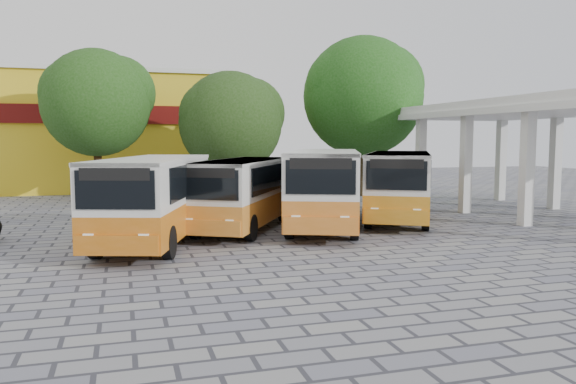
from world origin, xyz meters
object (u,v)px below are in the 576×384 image
object	(u,v)px
bus_far_left	(154,194)
bus_far_right	(399,181)
bus_centre_left	(243,189)
bus_centre_right	(324,183)

from	to	relation	value
bus_far_left	bus_far_right	xyz separation A→B (m)	(10.76, 2.57, 0.02)
bus_centre_left	bus_centre_right	bearing A→B (deg)	21.02
bus_far_left	bus_centre_left	bearing A→B (deg)	47.01
bus_far_right	bus_centre_left	bearing A→B (deg)	-146.48
bus_far_left	bus_far_right	bearing A→B (deg)	30.99
bus_far_left	bus_centre_left	world-z (taller)	bus_far_left
bus_far_left	bus_centre_right	bearing A→B (deg)	30.38
bus_centre_left	bus_far_left	bearing A→B (deg)	-121.48
bus_centre_right	bus_far_right	size ratio (longest dim) A/B	1.04
bus_centre_right	bus_far_right	bearing A→B (deg)	36.32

